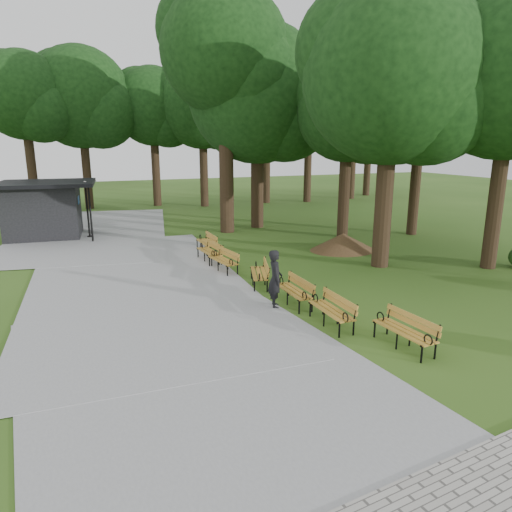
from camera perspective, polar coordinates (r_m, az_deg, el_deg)
name	(u,v)px	position (r m, az deg, el deg)	size (l,w,h in m)	color
ground	(264,294)	(15.73, 0.99, -4.77)	(100.00, 100.00, 0.00)	#2E5217
path	(132,282)	(17.55, -15.07, -3.15)	(12.00, 38.00, 0.06)	gray
person	(275,279)	(14.29, 2.40, -2.85)	(0.67, 0.44, 1.84)	black
kiosk	(43,210)	(27.29, -24.90, 5.22)	(4.80, 4.17, 3.01)	black
lamp_post	(86,197)	(26.16, -20.29, 6.85)	(0.32, 0.32, 3.03)	black
dirt_mound	(343,242)	(22.33, 10.74, 1.74)	(2.70, 2.70, 0.82)	#47301C
bench_0	(404,331)	(12.25, 17.87, -8.87)	(1.90, 0.64, 0.88)	#B6802A
bench_1	(331,311)	(13.19, 9.29, -6.70)	(1.90, 0.64, 0.88)	#B6802A
bench_2	(294,291)	(14.70, 4.70, -4.36)	(1.90, 0.64, 0.88)	#B6802A
bench_3	(259,273)	(16.58, 0.38, -2.18)	(1.90, 0.64, 0.88)	#B6802A
bench_4	(223,260)	(18.42, -4.12, -0.56)	(1.90, 0.64, 0.88)	#B6802A
bench_5	(209,252)	(19.92, -5.81, 0.52)	(1.90, 0.64, 0.88)	#B6802A
bench_6	(206,243)	(21.72, -6.19, 1.64)	(1.90, 0.64, 0.88)	#B6802A
lawn_tree_0	(392,74)	(19.45, 16.54, 20.77)	(6.89, 6.89, 11.02)	black
lawn_tree_1	(348,111)	(25.18, 11.31, 17.20)	(5.29, 5.29, 9.27)	black
lawn_tree_2	(225,52)	(26.52, -3.92, 23.94)	(6.81, 6.81, 13.14)	black
lawn_tree_3	(512,72)	(20.82, 29.17, 19.30)	(6.58, 6.58, 10.91)	black
lawn_tree_4	(257,94)	(27.74, 0.16, 19.41)	(7.88, 7.88, 11.65)	black
lawn_tree_5	(422,101)	(26.93, 19.90, 17.61)	(5.44, 5.44, 9.89)	black
tree_backdrop	(226,102)	(38.55, -3.78, 18.48)	(36.37, 9.95, 16.16)	black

